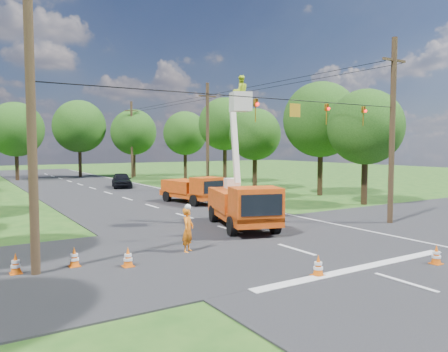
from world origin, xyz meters
TOP-DOWN VIEW (x-y plane):
  - ground at (0.00, 20.00)m, footprint 140.00×140.00m
  - road_main at (0.00, 20.00)m, footprint 12.00×100.00m
  - road_cross at (0.00, 2.00)m, footprint 56.00×10.00m
  - stop_bar at (0.00, -3.20)m, footprint 9.00×0.45m
  - edge_line at (5.60, 20.00)m, footprint 0.12×90.00m
  - bucket_truck at (0.87, 5.09)m, footprint 4.00×6.53m
  - second_truck at (3.21, 15.05)m, footprint 2.81×5.62m
  - ground_worker at (-3.85, 2.09)m, footprint 0.77×0.75m
  - distant_car at (2.77, 29.46)m, footprint 2.82×4.77m
  - traffic_cone_0 at (-1.76, -3.05)m, footprint 0.38×0.38m
  - traffic_cone_1 at (2.83, -4.24)m, footprint 0.38×0.38m
  - traffic_cone_2 at (1.32, 8.14)m, footprint 0.38×0.38m
  - traffic_cone_3 at (2.08, 10.08)m, footprint 0.38×0.38m
  - traffic_cone_4 at (-6.62, 1.25)m, footprint 0.38×0.38m
  - traffic_cone_5 at (-8.21, 2.26)m, footprint 0.38×0.38m
  - traffic_cone_6 at (-10.05, 2.40)m, footprint 0.38×0.38m
  - traffic_cone_7 at (3.45, 15.86)m, footprint 0.38×0.38m
  - pole_right_near at (8.50, 2.00)m, footprint 1.80×0.30m
  - pole_right_mid at (8.50, 22.00)m, footprint 1.80×0.30m
  - pole_right_far at (8.50, 42.00)m, footprint 1.80×0.30m
  - pole_left at (-9.50, 2.00)m, footprint 0.30×0.30m
  - signal_span at (2.23, 1.99)m, footprint 18.00×0.29m
  - tree_right_a at (13.50, 8.00)m, footprint 5.40×5.40m
  - tree_right_b at (15.00, 14.00)m, footprint 6.40×6.40m
  - tree_right_c at (13.20, 21.00)m, footprint 5.00×5.00m
  - tree_right_d at (14.80, 29.00)m, footprint 6.00×6.00m
  - tree_right_e at (13.80, 37.00)m, footprint 5.60×5.60m
  - tree_far_a at (-5.00, 45.00)m, footprint 6.60×6.60m
  - tree_far_b at (3.00, 47.00)m, footprint 7.00×7.00m
  - tree_far_c at (9.50, 44.00)m, footprint 6.20×6.20m

SIDE VIEW (x-z plane):
  - ground at x=0.00m, z-range 0.00..0.00m
  - road_main at x=0.00m, z-range -0.03..0.03m
  - road_cross at x=0.00m, z-range -0.04..0.04m
  - stop_bar at x=0.00m, z-range -0.01..0.01m
  - edge_line at x=5.60m, z-range -0.01..0.01m
  - traffic_cone_0 at x=-1.76m, z-range 0.00..0.71m
  - traffic_cone_1 at x=2.83m, z-range 0.00..0.71m
  - traffic_cone_2 at x=1.32m, z-range 0.00..0.71m
  - traffic_cone_3 at x=2.08m, z-range 0.00..0.71m
  - traffic_cone_4 at x=-6.62m, z-range 0.00..0.71m
  - traffic_cone_5 at x=-8.21m, z-range 0.00..0.71m
  - traffic_cone_6 at x=-10.05m, z-range 0.00..0.71m
  - traffic_cone_7 at x=3.45m, z-range 0.00..0.71m
  - distant_car at x=2.77m, z-range 0.00..1.52m
  - ground_worker at x=-3.85m, z-range 0.00..1.79m
  - second_truck at x=3.21m, z-range 0.04..2.06m
  - bucket_truck at x=0.87m, z-range -2.27..5.57m
  - pole_left at x=-9.50m, z-range 0.00..9.00m
  - pole_right_near at x=8.50m, z-range 0.11..10.11m
  - pole_right_mid at x=8.50m, z-range 0.11..10.11m
  - pole_right_far at x=8.50m, z-range 0.11..10.11m
  - tree_right_c at x=13.20m, z-range 1.40..9.23m
  - tree_right_a at x=13.50m, z-range 1.42..9.70m
  - tree_right_e at x=13.80m, z-range 1.50..10.12m
  - signal_span at x=2.23m, z-range 5.34..6.41m
  - tree_far_c at x=9.50m, z-range 1.47..10.65m
  - tree_far_a at x=-5.00m, z-range 1.44..10.94m
  - tree_right_b at x=15.00m, z-range 1.61..11.26m
  - tree_right_d at x=14.80m, z-range 1.83..11.53m
  - tree_far_b at x=3.00m, z-range 1.65..11.97m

